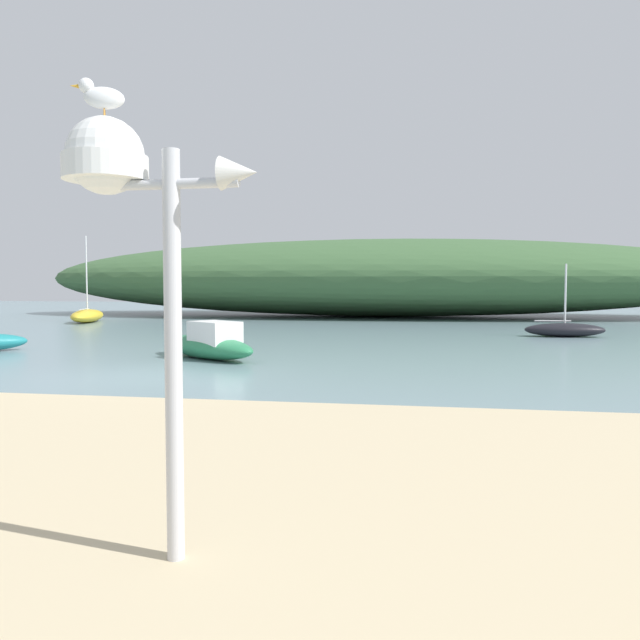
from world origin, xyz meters
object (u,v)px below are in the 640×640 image
at_px(mast_structure, 124,191).
at_px(motorboat_off_point, 209,344).
at_px(seagull_on_radar, 101,96).
at_px(sailboat_outer_mooring, 565,330).
at_px(sailboat_mid_channel, 87,316).

bearing_deg(mast_structure, motorboat_off_point, 107.59).
bearing_deg(mast_structure, seagull_on_radar, -177.20).
relative_size(mast_structure, motorboat_off_point, 0.76).
distance_m(mast_structure, motorboat_off_point, 13.58).
height_order(mast_structure, sailboat_outer_mooring, mast_structure).
distance_m(seagull_on_radar, motorboat_off_point, 13.67).
bearing_deg(motorboat_off_point, seagull_on_radar, -73.02).
xyz_separation_m(sailboat_outer_mooring, motorboat_off_point, (-11.68, -9.50, 0.13)).
bearing_deg(motorboat_off_point, sailboat_mid_channel, 129.74).
bearing_deg(sailboat_mid_channel, motorboat_off_point, -50.26).
bearing_deg(sailboat_outer_mooring, mast_structure, -108.94).
distance_m(seagull_on_radar, sailboat_mid_channel, 32.70).
bearing_deg(sailboat_mid_channel, mast_structure, -59.16).
height_order(mast_structure, sailboat_mid_channel, sailboat_mid_channel).
xyz_separation_m(mast_structure, sailboat_mid_channel, (-16.73, 28.01, -2.35)).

